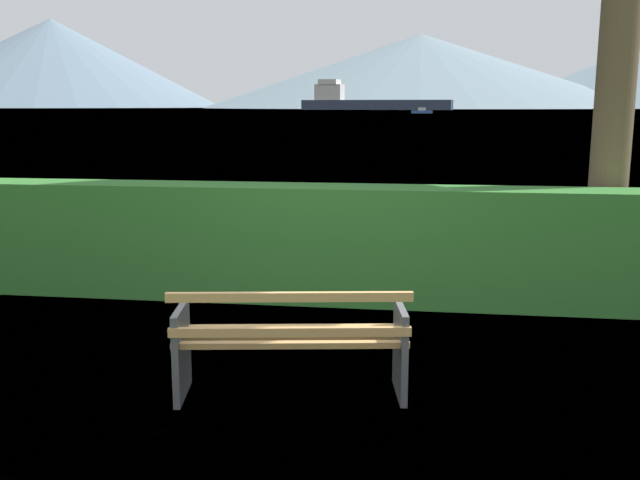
{
  "coord_description": "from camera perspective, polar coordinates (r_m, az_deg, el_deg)",
  "views": [
    {
      "loc": [
        0.9,
        -4.89,
        2.12
      ],
      "look_at": [
        0.0,
        1.53,
        0.88
      ],
      "focal_mm": 39.63,
      "sensor_mm": 36.0,
      "label": 1
    }
  ],
  "objects": [
    {
      "name": "cargo_ship_large",
      "position": [
        323.88,
        3.6,
        11.12
      ],
      "size": [
        68.27,
        19.64,
        13.56
      ],
      "color": "#2D384C",
      "rests_on": "water_surface"
    },
    {
      "name": "water_surface",
      "position": [
        312.34,
        7.95,
        10.35
      ],
      "size": [
        620.0,
        620.0,
        0.0
      ],
      "primitive_type": "plane",
      "color": "#6B8EA3",
      "rests_on": "ground_plane"
    },
    {
      "name": "fishing_boat_near",
      "position": [
        185.86,
        8.23,
        10.25
      ],
      "size": [
        5.4,
        1.99,
        1.53
      ],
      "color": "#335693",
      "rests_on": "water_surface"
    },
    {
      "name": "ground_plane",
      "position": [
        5.41,
        -2.31,
        -12.28
      ],
      "size": [
        1400.0,
        1400.0,
        0.0
      ],
      "primitive_type": "plane",
      "color": "#567A38"
    },
    {
      "name": "park_bench",
      "position": [
        5.2,
        -2.36,
        -8.22
      ],
      "size": [
        1.76,
        0.82,
        0.87
      ],
      "color": "tan",
      "rests_on": "ground_plane"
    },
    {
      "name": "distant_hills",
      "position": [
        570.71,
        8.35,
        13.95
      ],
      "size": [
        874.7,
        369.73,
        75.72
      ],
      "color": "slate",
      "rests_on": "ground_plane"
    },
    {
      "name": "hedge_row",
      "position": [
        7.71,
        1.12,
        -0.3
      ],
      "size": [
        8.8,
        0.64,
        1.27
      ],
      "primitive_type": "cube",
      "color": "#2D6B28",
      "rests_on": "ground_plane"
    }
  ]
}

